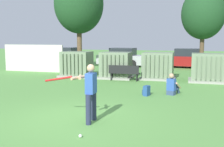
{
  "coord_description": "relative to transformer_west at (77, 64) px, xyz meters",
  "views": [
    {
      "loc": [
        3.47,
        -7.7,
        2.5
      ],
      "look_at": [
        0.27,
        3.5,
        1.0
      ],
      "focal_mm": 44.42,
      "sensor_mm": 36.0,
      "label": 1
    }
  ],
  "objects": [
    {
      "name": "batter",
      "position": [
        4.26,
        -9.04,
        0.19
      ],
      "size": [
        1.6,
        0.72,
        1.74
      ],
      "color": "#282D4C",
      "rests_on": "ground"
    },
    {
      "name": "tree_left",
      "position": [
        -1.6,
        4.32,
        4.35
      ],
      "size": [
        3.92,
        3.92,
        7.49
      ],
      "color": "brown",
      "rests_on": "ground"
    },
    {
      "name": "parked_car_right_of_center",
      "position": [
        6.8,
        7.57,
        -0.04
      ],
      "size": [
        4.4,
        2.36,
        1.62
      ],
      "color": "maroon",
      "rests_on": "ground"
    },
    {
      "name": "transformer_west",
      "position": [
        0.0,
        0.0,
        0.0
      ],
      "size": [
        2.1,
        1.7,
        1.62
      ],
      "color": "#9E9B93",
      "rests_on": "ground"
    },
    {
      "name": "parked_car_leftmost",
      "position": [
        -4.35,
        7.23,
        -0.04
      ],
      "size": [
        4.37,
        2.28,
        1.62
      ],
      "color": "#B2B2B7",
      "rests_on": "ground"
    },
    {
      "name": "transformer_mid_west",
      "position": [
        2.64,
        -0.04,
        0.0
      ],
      "size": [
        2.1,
        1.7,
        1.62
      ],
      "color": "#9E9B93",
      "rests_on": "ground"
    },
    {
      "name": "tree_center_left",
      "position": [
        7.9,
        5.99,
        3.52
      ],
      "size": [
        3.29,
        3.29,
        6.28
      ],
      "color": "brown",
      "rests_on": "ground"
    },
    {
      "name": "parked_car_left_of_center",
      "position": [
        1.16,
        7.42,
        -0.04
      ],
      "size": [
        4.33,
        2.19,
        1.62
      ],
      "color": "#B2B2B7",
      "rests_on": "ground"
    },
    {
      "name": "fence_panel",
      "position": [
        -4.19,
        1.62,
        0.21
      ],
      "size": [
        4.8,
        0.12,
        2.0
      ],
      "primitive_type": "cube",
      "color": "beige",
      "rests_on": "ground"
    },
    {
      "name": "backpack",
      "position": [
        5.3,
        -4.79,
        -0.57
      ],
      "size": [
        0.34,
        0.37,
        0.44
      ],
      "color": "#264C8C",
      "rests_on": "ground"
    },
    {
      "name": "sports_ball",
      "position": [
        4.5,
        -10.33,
        -0.74
      ],
      "size": [
        0.09,
        0.09,
        0.09
      ],
      "primitive_type": "sphere",
      "color": "white",
      "rests_on": "ground"
    },
    {
      "name": "seated_spectator",
      "position": [
        6.36,
        -4.22,
        -0.41
      ],
      "size": [
        0.66,
        0.79,
        0.96
      ],
      "color": "#384C75",
      "rests_on": "ground"
    },
    {
      "name": "transformer_mid_east",
      "position": [
        5.2,
        0.26,
        0.0
      ],
      "size": [
        2.1,
        1.7,
        1.62
      ],
      "color": "#9E9B93",
      "rests_on": "ground"
    },
    {
      "name": "park_bench",
      "position": [
        3.37,
        -0.96,
        -0.25
      ],
      "size": [
        1.8,
        0.4,
        0.92
      ],
      "color": "black",
      "rests_on": "ground"
    },
    {
      "name": "ground_plane",
      "position": [
        3.65,
        -8.88,
        -0.79
      ],
      "size": [
        96.0,
        96.0,
        0.0
      ],
      "primitive_type": "plane",
      "color": "#5B9947"
    },
    {
      "name": "transformer_east",
      "position": [
        8.06,
        0.0,
        0.0
      ],
      "size": [
        2.1,
        1.7,
        1.62
      ],
      "color": "#9E9B93",
      "rests_on": "ground"
    }
  ]
}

